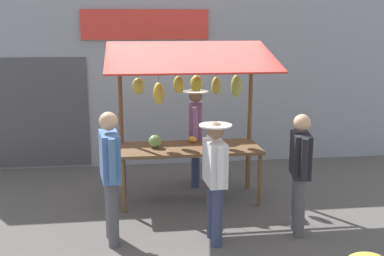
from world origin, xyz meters
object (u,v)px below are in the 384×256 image
object	(u,v)px
market_stall	(189,104)
shopper_with_shopping_bag	(110,168)
vendor_with_sunhat	(196,128)
shopper_in_striped_shirt	(215,173)
shopper_with_ponytail	(300,166)

from	to	relation	value
market_stall	shopper_with_shopping_bag	world-z (taller)	market_stall
vendor_with_sunhat	shopper_in_striped_shirt	xyz separation A→B (m)	(0.07, 2.27, -0.07)
market_stall	vendor_with_sunhat	distance (m)	0.91
shopper_with_shopping_bag	vendor_with_sunhat	bearing A→B (deg)	-41.11
market_stall	shopper_with_shopping_bag	size ratio (longest dim) A/B	1.45
vendor_with_sunhat	market_stall	bearing A→B (deg)	-7.42
shopper_with_ponytail	shopper_in_striped_shirt	size ratio (longest dim) A/B	1.03
vendor_with_sunhat	shopper_with_ponytail	bearing A→B (deg)	35.83
vendor_with_sunhat	shopper_in_striped_shirt	bearing A→B (deg)	7.19
shopper_with_ponytail	shopper_with_shopping_bag	xyz separation A→B (m)	(2.48, -0.03, 0.06)
market_stall	shopper_in_striped_shirt	world-z (taller)	market_stall
market_stall	shopper_in_striped_shirt	xyz separation A→B (m)	(-0.14, 1.57, -0.62)
shopper_with_ponytail	market_stall	bearing A→B (deg)	52.75
shopper_in_striped_shirt	shopper_with_shopping_bag	bearing A→B (deg)	79.23
market_stall	shopper_with_ponytail	xyz separation A→B (m)	(-1.30, 1.45, -0.61)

